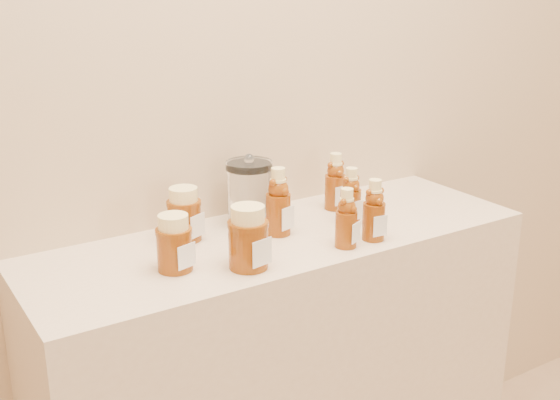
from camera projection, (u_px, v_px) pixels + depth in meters
wall_back at (236, 32)px, 1.65m from camera, size 3.50×0.02×2.70m
display_table at (282, 400)px, 1.78m from camera, size 1.20×0.40×0.90m
bear_bottle_back_left at (278, 197)px, 1.62m from camera, size 0.08×0.08×0.18m
bear_bottle_back_mid at (351, 192)px, 1.69m from camera, size 0.06×0.06×0.16m
bear_bottle_back_right at (335, 178)px, 1.79m from camera, size 0.06×0.06×0.17m
bear_bottle_front_left at (346, 214)px, 1.55m from camera, size 0.07×0.07×0.15m
bear_bottle_front_right at (374, 206)px, 1.59m from camera, size 0.06×0.06×0.16m
honey_jar_left at (174, 243)px, 1.43m from camera, size 0.09×0.09×0.12m
honey_jar_back at (184, 214)px, 1.59m from camera, size 0.10×0.10×0.12m
honey_jar_front at (248, 237)px, 1.44m from camera, size 0.10×0.10×0.14m
glass_canister at (249, 191)px, 1.68m from camera, size 0.12×0.12×0.17m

